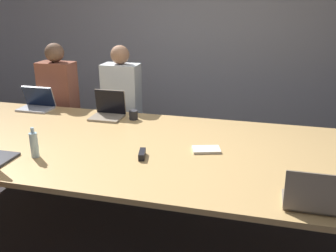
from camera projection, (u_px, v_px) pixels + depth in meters
ground_plane at (140, 225)px, 3.32m from camera, size 24.00×24.00×0.00m
curtain_wall at (194, 37)px, 5.03m from camera, size 12.00×0.06×2.80m
conference_table at (138, 150)px, 3.07m from camera, size 4.28×1.66×0.77m
laptop_far_left at (37, 103)px, 4.00m from camera, size 0.35×0.24×0.24m
person_far_left at (60, 107)px, 4.35m from camera, size 0.40×0.24×1.43m
bottle_near_left at (34, 144)px, 2.80m from camera, size 0.06×0.06×0.23m
laptop_far_midleft at (108, 110)px, 3.73m from camera, size 0.31×0.26×0.27m
person_far_midleft at (122, 111)px, 4.23m from camera, size 0.40×0.24×1.43m
cup_far_midleft at (133, 115)px, 3.67m from camera, size 0.09×0.09×0.09m
laptop_near_right at (311, 197)px, 2.13m from camera, size 0.31×0.24×0.24m
stapler at (142, 154)px, 2.82m from camera, size 0.08×0.16×0.05m
notebook at (206, 150)px, 2.94m from camera, size 0.25×0.20×0.02m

